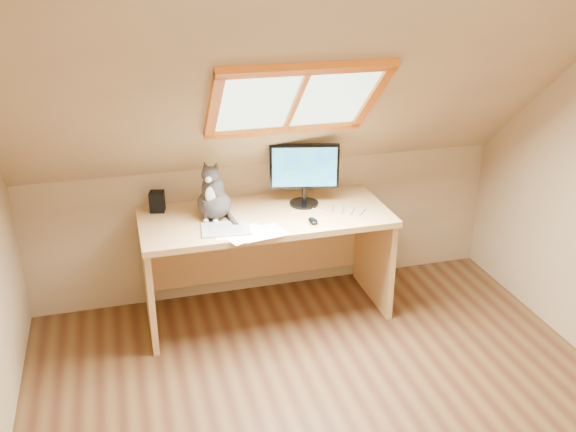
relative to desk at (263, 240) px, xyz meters
name	(u,v)px	position (x,y,z in m)	size (l,w,h in m)	color
room_shell	(367,201)	(0.11, -1.54, 0.89)	(3.52, 3.52, 2.41)	tan
desk	(263,240)	(0.00, 0.00, 0.00)	(1.69, 0.74, 0.77)	tan
monitor	(304,171)	(0.30, 0.02, 0.48)	(0.47, 0.20, 0.44)	black
cat	(213,197)	(-0.34, -0.04, 0.38)	(0.31, 0.33, 0.41)	#3D3836
desk_speaker	(157,202)	(-0.70, 0.18, 0.30)	(0.10, 0.10, 0.14)	black
graphics_tablet	(226,229)	(-0.31, -0.26, 0.24)	(0.31, 0.22, 0.01)	#B2B2B7
mouse	(313,221)	(0.27, -0.30, 0.25)	(0.06, 0.10, 0.03)	black
papers	(248,232)	(-0.17, -0.33, 0.23)	(0.35, 0.30, 0.01)	white
cables	(336,213)	(0.46, -0.19, 0.23)	(0.51, 0.26, 0.01)	silver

